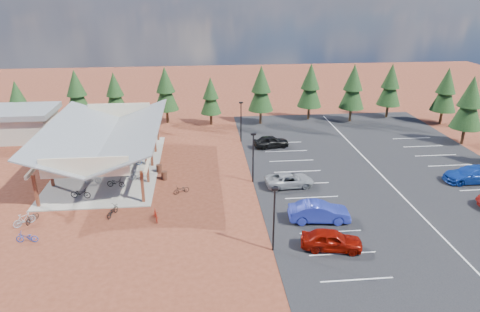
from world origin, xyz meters
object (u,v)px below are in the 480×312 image
(trash_bin_0, at_px, (164,175))
(bike_11, at_px, (156,215))
(bike_pavilion, at_px, (105,134))
(bike_6, at_px, (133,161))
(trash_bin_1, at_px, (159,169))
(lamp_post_0, at_px, (274,215))
(lamp_post_1, at_px, (253,154))
(bike_4, at_px, (116,183))
(bike_1, at_px, (93,180))
(bike_2, at_px, (84,156))
(lamp_post_2, at_px, (241,119))
(car_4, at_px, (271,142))
(bike_3, at_px, (93,148))
(bike_16, at_px, (181,190))
(car_2, at_px, (290,180))
(bike_7, at_px, (125,148))
(car_0, at_px, (332,240))
(bike_8, at_px, (32,218))
(bike_10, at_px, (27,237))
(bike_0, at_px, (81,193))
(bike_12, at_px, (112,211))
(bike_5, at_px, (138,175))
(car_7, at_px, (472,174))
(outbuilding, at_px, (11,123))
(bike_9, at_px, (24,219))
(car_1, at_px, (319,212))

(trash_bin_0, distance_m, bike_11, 8.12)
(bike_pavilion, xyz_separation_m, bike_6, (2.52, 0.28, -3.24))
(bike_pavilion, height_order, trash_bin_1, bike_pavilion)
(lamp_post_0, height_order, lamp_post_1, same)
(bike_4, bearing_deg, bike_1, 80.21)
(lamp_post_1, relative_size, bike_2, 3.30)
(lamp_post_2, relative_size, car_4, 1.20)
(bike_3, height_order, bike_16, bike_3)
(car_4, bearing_deg, car_2, 171.38)
(bike_7, bearing_deg, car_0, -121.92)
(bike_8, height_order, bike_10, bike_10)
(bike_8, bearing_deg, bike_16, 37.98)
(bike_0, relative_size, bike_6, 1.01)
(trash_bin_0, distance_m, bike_12, 8.00)
(lamp_post_0, xyz_separation_m, bike_5, (-11.44, 13.34, -2.33))
(trash_bin_0, height_order, trash_bin_1, same)
(bike_6, bearing_deg, bike_3, 46.18)
(bike_pavilion, height_order, bike_0, bike_pavilion)
(bike_5, relative_size, bike_16, 1.18)
(bike_8, height_order, bike_12, bike_12)
(bike_7, xyz_separation_m, bike_10, (-4.63, -18.50, -0.20))
(bike_7, bearing_deg, bike_12, -157.67)
(bike_11, bearing_deg, bike_2, 110.31)
(lamp_post_2, distance_m, trash_bin_1, 13.21)
(bike_1, distance_m, bike_5, 4.35)
(bike_5, bearing_deg, lamp_post_2, -50.86)
(bike_3, bearing_deg, bike_8, -168.95)
(bike_3, xyz_separation_m, bike_4, (4.30, -9.92, -0.01))
(car_2, relative_size, car_7, 0.85)
(bike_4, xyz_separation_m, bike_6, (0.92, 5.38, 0.02))
(bike_5, bearing_deg, bike_12, 165.32)
(bike_pavilion, distance_m, bike_10, 14.97)
(outbuilding, relative_size, car_2, 2.31)
(outbuilding, relative_size, lamp_post_0, 2.14)
(bike_0, relative_size, bike_9, 1.04)
(bike_5, relative_size, bike_9, 1.01)
(bike_pavilion, xyz_separation_m, bike_2, (-3.14, 2.48, -3.31))
(bike_3, relative_size, bike_8, 1.02)
(trash_bin_1, xyz_separation_m, bike_3, (-8.19, 6.63, 0.13))
(bike_12, bearing_deg, bike_0, -26.13)
(outbuilding, bearing_deg, bike_pavilion, -38.16)
(bike_10, bearing_deg, bike_2, -178.37)
(bike_3, bearing_deg, bike_2, -174.24)
(bike_6, height_order, car_2, car_2)
(bike_7, xyz_separation_m, car_1, (18.40, -17.57, 0.23))
(bike_3, bearing_deg, car_4, -74.32)
(trash_bin_1, relative_size, bike_7, 0.50)
(bike_2, bearing_deg, bike_0, -169.05)
(bike_4, xyz_separation_m, car_0, (17.72, -12.19, 0.24))
(trash_bin_1, bearing_deg, bike_7, 125.48)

